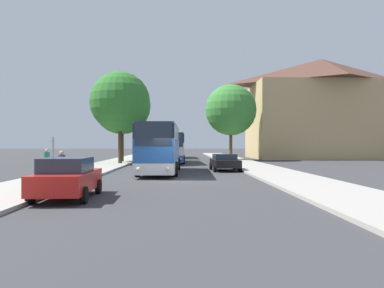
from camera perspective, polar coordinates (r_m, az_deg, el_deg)
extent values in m
plane|color=#38383A|center=(22.15, -2.57, -5.55)|extent=(300.00, 300.00, 0.00)
cube|color=#A39E93|center=(23.34, -20.09, -5.09)|extent=(4.00, 120.00, 0.15)
cube|color=#A39E93|center=(23.11, 15.13, -5.14)|extent=(4.00, 120.00, 0.15)
cube|color=tan|center=(59.43, 19.18, 3.22)|extent=(20.83, 13.14, 10.96)
pyramid|color=#513328|center=(60.31, 19.18, 10.31)|extent=(20.83, 13.14, 3.94)
cube|color=silver|center=(27.82, -4.85, -3.13)|extent=(2.71, 10.91, 0.70)
cube|color=#285BA8|center=(27.79, -4.85, -0.90)|extent=(2.71, 10.91, 1.47)
cube|color=#232D3D|center=(27.79, -4.85, 1.60)|extent=(2.73, 10.70, 0.95)
cube|color=#285BA8|center=(27.81, -4.85, 2.70)|extent=(2.66, 10.69, 0.12)
cube|color=#232D3D|center=(22.35, -5.93, 1.60)|extent=(2.24, 0.11, 1.45)
sphere|color=#F4EAC1|center=(22.47, -8.15, -3.79)|extent=(0.24, 0.24, 0.24)
sphere|color=#F4EAC1|center=(22.30, -3.70, -3.82)|extent=(0.24, 0.24, 0.24)
cylinder|color=black|center=(24.73, -8.32, -3.81)|extent=(0.32, 1.01, 1.00)
cylinder|color=black|center=(24.51, -2.53, -3.85)|extent=(0.32, 1.01, 1.00)
cylinder|color=black|center=(31.19, -6.67, -3.02)|extent=(0.32, 1.01, 1.00)
cylinder|color=black|center=(31.02, -2.09, -3.04)|extent=(0.32, 1.01, 1.00)
cube|color=#2D519E|center=(42.99, -3.19, -2.02)|extent=(2.90, 11.42, 0.70)
cube|color=silver|center=(42.97, -3.19, -0.70)|extent=(2.90, 11.42, 1.28)
cube|color=#232D3D|center=(42.97, -3.19, 0.79)|extent=(2.91, 11.20, 0.95)
cube|color=silver|center=(42.98, -3.19, 1.50)|extent=(2.84, 11.19, 0.12)
cube|color=#232D3D|center=(37.27, -3.13, 0.68)|extent=(2.26, 0.14, 1.45)
sphere|color=#F4EAC1|center=(37.28, -4.48, -2.28)|extent=(0.24, 0.24, 0.24)
sphere|color=#F4EAC1|center=(37.29, -1.78, -2.28)|extent=(0.24, 0.24, 0.24)
cylinder|color=black|center=(39.61, -4.98, -2.38)|extent=(0.33, 1.01, 1.00)
cylinder|color=black|center=(39.62, -1.34, -2.38)|extent=(0.33, 1.01, 1.00)
cylinder|color=black|center=(46.41, -4.77, -2.03)|extent=(0.33, 1.01, 1.00)
cylinder|color=black|center=(46.42, -1.66, -2.03)|extent=(0.33, 1.01, 1.00)
cube|color=#238942|center=(57.76, -2.89, -1.50)|extent=(2.68, 11.07, 0.70)
cube|color=silver|center=(57.74, -2.89, -0.43)|extent=(2.68, 11.07, 1.46)
cube|color=#232D3D|center=(57.75, -2.89, 0.76)|extent=(2.70, 10.85, 0.95)
cube|color=silver|center=(57.76, -2.89, 1.29)|extent=(2.63, 10.85, 0.12)
cube|color=#232D3D|center=(52.19, -2.96, 0.68)|extent=(2.31, 0.08, 1.45)
sphere|color=#F4EAC1|center=(52.21, -3.94, -1.63)|extent=(0.24, 0.24, 0.24)
sphere|color=#F4EAC1|center=(52.19, -1.97, -1.63)|extent=(0.24, 0.24, 0.24)
cylinder|color=black|center=(54.49, -4.27, -1.73)|extent=(0.31, 1.00, 1.00)
cylinder|color=black|center=(54.45, -1.58, -1.73)|extent=(0.31, 1.00, 1.00)
cylinder|color=black|center=(61.11, -4.05, -1.54)|extent=(0.31, 1.00, 1.00)
cylinder|color=black|center=(61.08, -1.65, -1.54)|extent=(0.31, 1.00, 1.00)
cube|color=red|center=(15.57, -18.40, -5.40)|extent=(2.04, 4.50, 0.74)
cube|color=#232D3D|center=(15.35, -18.57, -3.04)|extent=(1.74, 2.37, 0.56)
cylinder|color=black|center=(17.17, -20.28, -6.13)|extent=(0.22, 0.63, 0.62)
cylinder|color=black|center=(16.74, -14.07, -6.29)|extent=(0.22, 0.63, 0.62)
cylinder|color=black|center=(14.58, -23.39, -7.23)|extent=(0.22, 0.63, 0.62)
cylinder|color=black|center=(14.06, -16.10, -7.50)|extent=(0.22, 0.63, 0.62)
cube|color=black|center=(30.04, 5.03, -2.93)|extent=(2.11, 4.25, 0.60)
cube|color=#232D3D|center=(30.18, 4.98, -1.94)|extent=(1.80, 2.24, 0.43)
cylinder|color=black|center=(28.95, 7.33, -3.63)|extent=(0.22, 0.63, 0.62)
cylinder|color=black|center=(28.64, 3.50, -3.67)|extent=(0.22, 0.63, 0.62)
cylinder|color=black|center=(31.49, 6.42, -3.34)|extent=(0.22, 0.63, 0.62)
cylinder|color=black|center=(31.20, 2.89, -3.37)|extent=(0.22, 0.63, 0.62)
cylinder|color=gray|center=(20.39, -20.45, -2.28)|extent=(0.08, 0.08, 2.36)
cube|color=silver|center=(20.38, -20.45, 0.05)|extent=(0.03, 0.45, 0.60)
cylinder|color=#23232D|center=(19.85, -19.24, -4.62)|extent=(0.30, 0.30, 0.79)
cylinder|color=navy|center=(19.80, -19.24, -2.53)|extent=(0.36, 0.36, 0.66)
sphere|color=tan|center=(19.79, -19.24, -1.27)|extent=(0.21, 0.21, 0.21)
cylinder|color=#23232D|center=(25.52, -21.25, -3.58)|extent=(0.30, 0.30, 0.80)
cylinder|color=#236656|center=(25.49, -21.25, -1.93)|extent=(0.36, 0.36, 0.67)
sphere|color=tan|center=(25.48, -21.25, -0.93)|extent=(0.22, 0.22, 0.22)
cylinder|color=#47331E|center=(44.13, -10.62, -0.02)|extent=(0.40, 0.40, 3.95)
sphere|color=#2D7028|center=(44.35, -10.62, 5.76)|extent=(6.65, 6.65, 6.65)
cylinder|color=#47331E|center=(39.69, -10.90, 0.06)|extent=(0.40, 0.40, 4.07)
sphere|color=#2D7028|center=(39.93, -10.90, 6.36)|extent=(6.25, 6.25, 6.25)
cylinder|color=#513D23|center=(49.10, 5.94, -0.02)|extent=(0.40, 0.40, 3.94)
sphere|color=#387F33|center=(49.30, 5.94, 5.19)|extent=(6.68, 6.68, 6.68)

